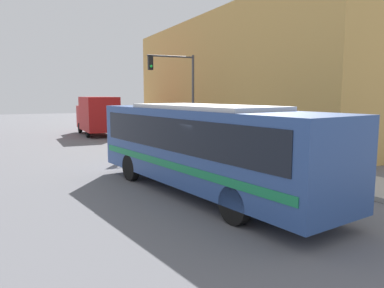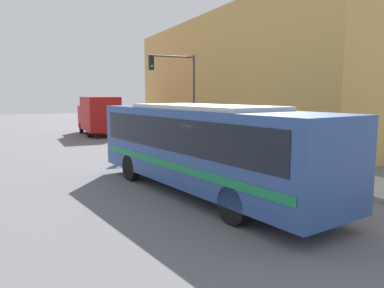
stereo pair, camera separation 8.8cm
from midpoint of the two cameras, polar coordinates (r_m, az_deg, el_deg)
ground_plane at (r=12.86m, az=1.98°, el=-7.71°), size 120.00×120.00×0.00m
sidewalk at (r=33.24m, az=-5.06°, el=1.83°), size 2.64×70.00×0.16m
building_facade at (r=30.16m, az=6.36°, el=9.87°), size 6.00×27.23×9.24m
city_bus at (r=12.61m, az=1.57°, el=0.20°), size 4.23×10.86×3.04m
delivery_truck at (r=32.30m, az=-14.35°, el=4.38°), size 2.45×6.54×3.18m
fire_hydrant at (r=20.03m, az=7.54°, el=-0.69°), size 0.22×0.29×0.74m
traffic_light_pole at (r=25.01m, az=-2.16°, el=9.24°), size 3.28×0.35×5.82m
pedestrian_near_corner at (r=24.12m, az=3.80°, el=1.89°), size 0.34×0.34×1.67m
pedestrian_mid_block at (r=26.34m, az=2.07°, el=2.38°), size 0.34×0.34×1.67m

